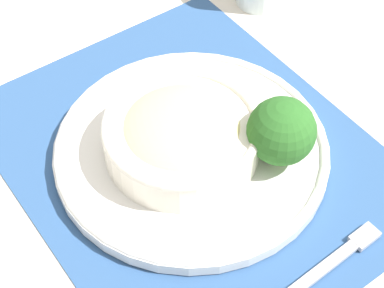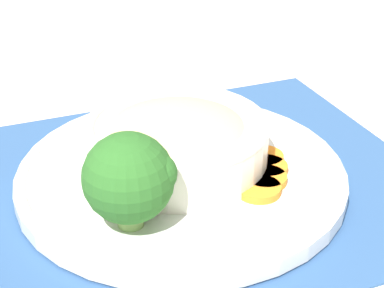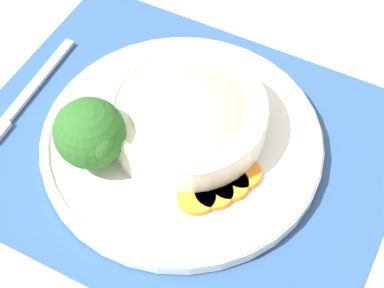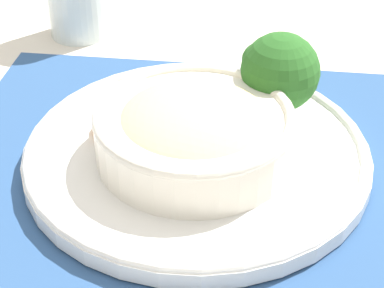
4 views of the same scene
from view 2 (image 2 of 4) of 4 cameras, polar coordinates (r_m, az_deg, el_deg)
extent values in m
plane|color=beige|center=(0.65, -0.95, -3.78)|extent=(4.00, 4.00, 0.00)
cube|color=#2D5184|center=(0.65, -0.95, -3.63)|extent=(0.52, 0.43, 0.00)
cylinder|color=white|center=(0.65, -0.95, -2.88)|extent=(0.33, 0.33, 0.02)
torus|color=white|center=(0.64, -0.96, -2.27)|extent=(0.33, 0.33, 0.01)
cylinder|color=silver|center=(0.64, -1.70, -0.08)|extent=(0.18, 0.18, 0.04)
torus|color=silver|center=(0.63, -1.73, 1.67)|extent=(0.18, 0.18, 0.01)
ellipsoid|color=beige|center=(0.64, -1.71, 0.79)|extent=(0.15, 0.15, 0.05)
cylinder|color=#759E51|center=(0.56, -5.49, -6.38)|extent=(0.02, 0.02, 0.02)
sphere|color=#286023|center=(0.54, -5.68, -3.01)|extent=(0.08, 0.08, 0.08)
sphere|color=#286023|center=(0.53, -3.19, -2.62)|extent=(0.04, 0.04, 0.04)
sphere|color=#286023|center=(0.54, -7.93, -2.58)|extent=(0.03, 0.03, 0.03)
cylinder|color=orange|center=(0.61, 5.92, -4.00)|extent=(0.04, 0.04, 0.01)
cylinder|color=orange|center=(0.62, 6.49, -3.07)|extent=(0.04, 0.04, 0.01)
cylinder|color=orange|center=(0.64, 6.60, -2.13)|extent=(0.04, 0.04, 0.01)
cylinder|color=orange|center=(0.66, 6.28, -1.23)|extent=(0.04, 0.04, 0.01)
camera|label=1|loc=(0.87, -46.38, 38.94)|focal=60.00mm
camera|label=3|loc=(0.50, 72.23, 45.90)|focal=60.00mm
camera|label=4|loc=(1.02, -16.17, 29.27)|focal=60.00mm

